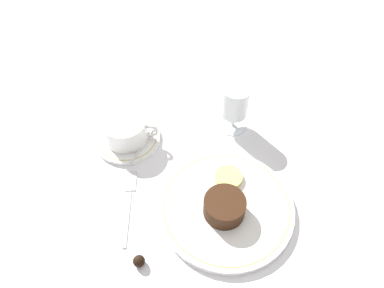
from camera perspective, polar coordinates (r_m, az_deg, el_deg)
The scene contains 10 objects.
ground_plane at distance 0.79m, azimuth 2.28°, elevation -6.50°, with size 3.00×3.00×0.00m, color white.
dinner_plate at distance 0.76m, azimuth 4.82°, elevation -9.56°, with size 0.27×0.27×0.01m.
saucer at distance 0.87m, azimuth -10.14°, elevation 0.96°, with size 0.15×0.15×0.01m.
coffee_cup at distance 0.85m, azimuth -10.40°, elevation 2.21°, with size 0.12×0.10×0.05m.
spoon at distance 0.86m, azimuth -7.29°, elevation 0.84°, with size 0.05×0.12×0.00m.
wine_glass at distance 0.85m, azimuth 6.22°, elevation 6.05°, with size 0.07×0.07×0.12m.
fork at distance 0.78m, azimuth -9.94°, elevation -8.18°, with size 0.03×0.17×0.01m.
dessert_cake at distance 0.73m, azimuth 4.57°, elevation -9.47°, with size 0.08×0.08×0.04m.
pineapple_slice at distance 0.78m, azimuth 5.22°, elevation -5.04°, with size 0.06×0.06×0.01m.
chocolate_truffle at distance 0.71m, azimuth -8.50°, elevation -17.20°, with size 0.02×0.02×0.02m.
Camera 1 is at (0.00, -0.42, 0.67)m, focal length 35.00 mm.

